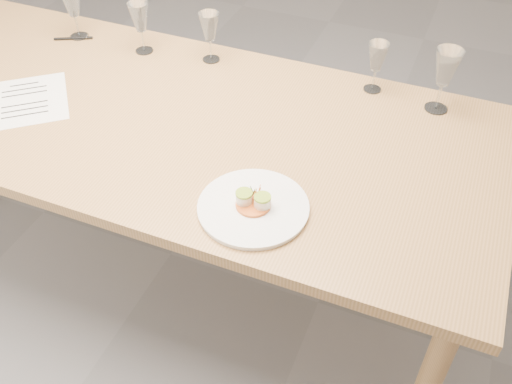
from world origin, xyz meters
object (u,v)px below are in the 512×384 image
at_px(dining_table, 150,126).
at_px(wine_glass_3, 377,58).
at_px(wine_glass_4, 446,69).
at_px(dinner_plate, 253,207).
at_px(wine_glass_0, 72,2).
at_px(recipe_sheet, 31,100).
at_px(wine_glass_2, 209,28).
at_px(ballpoint_pen, 74,38).
at_px(wine_glass_1, 140,18).

bearing_deg(dining_table, wine_glass_3, 31.51).
bearing_deg(wine_glass_4, wine_glass_3, 171.57).
bearing_deg(dinner_plate, wine_glass_0, 147.80).
bearing_deg(dining_table, recipe_sheet, -165.89).
distance_m(wine_glass_2, wine_glass_3, 0.62).
bearing_deg(ballpoint_pen, wine_glass_0, 49.02).
xyz_separation_m(wine_glass_1, wine_glass_2, (0.27, 0.04, -0.01)).
relative_size(ballpoint_pen, wine_glass_1, 0.72).
bearing_deg(wine_glass_2, dining_table, -98.17).
height_order(dinner_plate, ballpoint_pen, dinner_plate).
distance_m(ballpoint_pen, wine_glass_2, 0.60).
bearing_deg(wine_glass_2, recipe_sheet, -133.59).
bearing_deg(wine_glass_0, wine_glass_4, 1.39).
bearing_deg(dinner_plate, wine_glass_4, 60.52).
bearing_deg(wine_glass_2, dinner_plate, -56.27).
height_order(wine_glass_0, wine_glass_4, wine_glass_4).
relative_size(ballpoint_pen, wine_glass_4, 0.64).
height_order(recipe_sheet, wine_glass_1, wine_glass_1).
bearing_deg(wine_glass_3, recipe_sheet, -154.50).
distance_m(recipe_sheet, wine_glass_2, 0.68).
bearing_deg(wine_glass_1, wine_glass_4, 1.86).
relative_size(recipe_sheet, ballpoint_pen, 2.74).
height_order(wine_glass_3, wine_glass_4, wine_glass_4).
relative_size(dinner_plate, ballpoint_pen, 2.19).
distance_m(wine_glass_1, wine_glass_4, 1.12).
bearing_deg(wine_glass_3, wine_glass_0, -176.72).
bearing_deg(wine_glass_3, wine_glass_1, -175.48).
height_order(ballpoint_pen, wine_glass_3, wine_glass_3).
xyz_separation_m(dining_table, dinner_plate, (0.52, -0.31, 0.08)).
xyz_separation_m(dinner_plate, wine_glass_0, (-1.04, 0.65, 0.13)).
xyz_separation_m(wine_glass_0, wine_glass_2, (0.58, 0.04, -0.01)).
relative_size(dining_table, wine_glass_1, 12.22).
relative_size(dinner_plate, wine_glass_3, 1.72).
xyz_separation_m(recipe_sheet, wine_glass_4, (1.31, 0.48, 0.16)).
distance_m(wine_glass_1, wine_glass_3, 0.90).
distance_m(dining_table, dinner_plate, 0.61).
height_order(recipe_sheet, wine_glass_0, wine_glass_0).
distance_m(recipe_sheet, wine_glass_4, 1.41).
relative_size(ballpoint_pen, wine_glass_2, 0.75).
height_order(dining_table, ballpoint_pen, ballpoint_pen).
xyz_separation_m(ballpoint_pen, wine_glass_0, (0.01, 0.03, 0.14)).
distance_m(recipe_sheet, wine_glass_1, 0.51).
distance_m(wine_glass_0, wine_glass_2, 0.58).
relative_size(dinner_plate, wine_glass_4, 1.40).
relative_size(dining_table, ballpoint_pen, 16.86).
height_order(wine_glass_2, wine_glass_3, wine_glass_2).
relative_size(dining_table, recipe_sheet, 6.14).
bearing_deg(dining_table, dinner_plate, -30.78).
distance_m(dinner_plate, wine_glass_3, 0.75).
relative_size(dinner_plate, wine_glass_2, 1.65).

